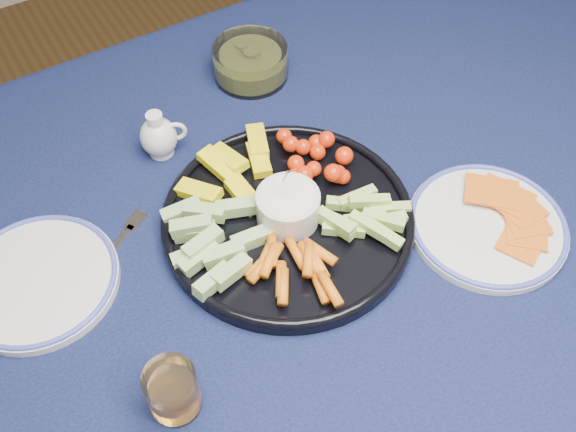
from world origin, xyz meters
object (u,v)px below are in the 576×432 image
juice_tumbler (173,392)px  cheese_plate (488,223)px  pickle_bowl (251,63)px  side_plate_extra (38,280)px  dining_table (308,239)px  crudite_platter (287,216)px  creamer_pitcher (159,136)px

juice_tumbler → cheese_plate: bearing=0.8°
cheese_plate → juice_tumbler: size_ratio=3.09×
pickle_bowl → cheese_plate: (0.13, -0.49, -0.02)m
juice_tumbler → side_plate_extra: juice_tumbler is taller
dining_table → pickle_bowl: 0.35m
pickle_bowl → side_plate_extra: pickle_bowl is taller
dining_table → crudite_platter: size_ratio=4.39×
cheese_plate → juice_tumbler: juice_tumbler is taller
pickle_bowl → side_plate_extra: 0.53m
dining_table → cheese_plate: cheese_plate is taller
crudite_platter → side_plate_extra: crudite_platter is taller
side_plate_extra → juice_tumbler: bearing=-70.3°
side_plate_extra → creamer_pitcher: bearing=29.8°
creamer_pitcher → juice_tumbler: size_ratio=1.10×
creamer_pitcher → side_plate_extra: (-0.26, -0.15, -0.03)m
pickle_bowl → creamer_pitcher: bearing=-157.1°
cheese_plate → juice_tumbler: (-0.52, -0.01, 0.02)m
creamer_pitcher → juice_tumbler: creamer_pitcher is taller
crudite_platter → juice_tumbler: (-0.26, -0.17, 0.01)m
dining_table → crudite_platter: crudite_platter is taller
pickle_bowl → juice_tumbler: juice_tumbler is taller
pickle_bowl → cheese_plate: bearing=-74.8°
crudite_platter → cheese_plate: crudite_platter is taller
crudite_platter → juice_tumbler: crudite_platter is taller
creamer_pitcher → side_plate_extra: size_ratio=0.37×
juice_tumbler → side_plate_extra: 0.28m
pickle_bowl → juice_tumbler: size_ratio=1.76×
crudite_platter → side_plate_extra: size_ratio=1.67×
dining_table → side_plate_extra: size_ratio=7.35×
creamer_pitcher → juice_tumbler: (-0.16, -0.41, -0.00)m
crudite_platter → cheese_plate: (0.26, -0.16, -0.01)m
side_plate_extra → dining_table: bearing=-10.9°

